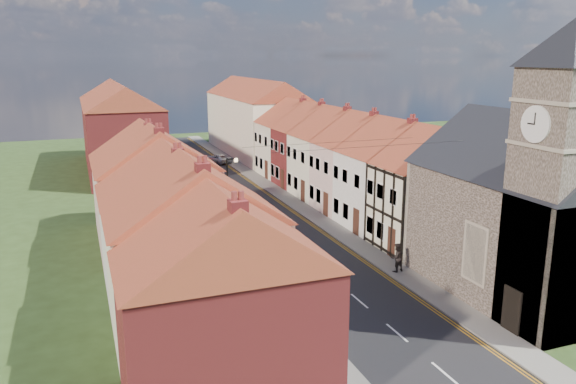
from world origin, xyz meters
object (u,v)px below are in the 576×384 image
at_px(car_near, 298,288).
at_px(car_distant_b, 219,158).
at_px(pedestrian_right, 397,257).
at_px(car_far, 179,168).
at_px(car_distant, 179,160).
at_px(car_mid, 235,216).
at_px(church, 535,197).
at_px(lamppost, 229,192).

bearing_deg(car_near, car_distant_b, 73.98).
distance_m(car_near, pedestrian_right, 7.55).
bearing_deg(pedestrian_right, car_distant_b, -96.35).
xyz_separation_m(car_far, car_distant, (0.83, 4.59, 0.04)).
relative_size(car_far, pedestrian_right, 2.36).
distance_m(car_near, car_far, 38.07).
distance_m(car_mid, pedestrian_right, 15.76).
xyz_separation_m(church, pedestrian_right, (-5.19, 5.63, -4.82)).
relative_size(car_distant, pedestrian_right, 2.61).
bearing_deg(church, car_far, 106.62).
bearing_deg(car_near, lamppost, 84.63).
bearing_deg(car_far, car_near, -101.27).
xyz_separation_m(car_near, car_distant, (0.83, 42.66, -0.09)).
bearing_deg(car_far, car_distant_b, 26.57).
bearing_deg(car_distant_b, car_far, 22.86).
distance_m(car_near, car_distant_b, 43.07).
bearing_deg(car_far, church, -84.66).
bearing_deg(pedestrian_right, church, 124.25).
relative_size(pedestrian_right, car_distant_b, 0.44).
height_order(church, car_distant_b, church).
distance_m(lamppost, car_distant, 30.17).
bearing_deg(church, car_distant, 104.11).
height_order(lamppost, car_near, lamppost).
height_order(church, pedestrian_right, church).
height_order(car_mid, car_far, car_far).
height_order(car_near, car_distant_b, car_near).
relative_size(car_far, car_distant, 0.90).
bearing_deg(car_far, lamppost, -102.65).
relative_size(church, car_far, 3.43).
xyz_separation_m(church, car_far, (-12.56, 42.09, -5.23)).
bearing_deg(lamppost, car_near, -87.23).
xyz_separation_m(car_mid, pedestrian_right, (6.65, -14.28, 0.42)).
distance_m(car_far, car_distant, 4.66).
distance_m(car_near, car_distant, 42.67).
xyz_separation_m(lamppost, car_distant, (1.44, 30.00, -2.86)).
distance_m(car_mid, car_distant, 26.77).
bearing_deg(lamppost, pedestrian_right, -54.14).
bearing_deg(lamppost, car_mid, 67.58).
xyz_separation_m(church, car_distant, (-11.73, 46.68, -5.20)).
xyz_separation_m(car_near, car_far, (0.00, 38.07, -0.13)).
relative_size(car_mid, pedestrian_right, 2.06).
height_order(church, car_mid, church).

